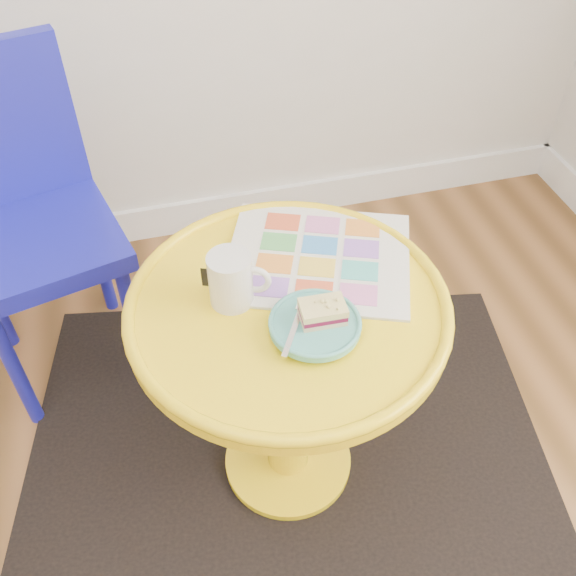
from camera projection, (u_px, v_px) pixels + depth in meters
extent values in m
cube|color=white|center=(3.00, 246.00, 2.11)|extent=(4.00, 0.02, 0.12)
cube|color=black|center=(288.00, 462.00, 1.61)|extent=(1.49, 1.33, 0.01)
cylinder|color=yellow|center=(288.00, 460.00, 1.60)|extent=(0.31, 0.31, 0.03)
cylinder|color=yellow|center=(288.00, 395.00, 1.41)|extent=(0.10, 0.10, 0.52)
cylinder|color=yellow|center=(288.00, 309.00, 1.21)|extent=(0.61, 0.61, 0.03)
cylinder|color=#1B1DB2|center=(16.00, 371.00, 1.57)|extent=(0.04, 0.04, 0.40)
cylinder|color=#1B1DB2|center=(135.00, 326.00, 1.67)|extent=(0.04, 0.04, 0.40)
cylinder|color=#1B1DB2|center=(99.00, 258.00, 1.86)|extent=(0.04, 0.04, 0.40)
cube|color=#1B1DB2|center=(36.00, 241.00, 1.54)|extent=(0.46, 0.46, 0.05)
cube|color=silver|center=(318.00, 257.00, 1.29)|extent=(0.45, 0.42, 0.01)
cylinder|color=silver|center=(230.00, 280.00, 1.17)|extent=(0.08, 0.08, 0.11)
torus|color=silver|center=(255.00, 280.00, 1.16)|extent=(0.06, 0.03, 0.06)
cylinder|color=#D1B78C|center=(229.00, 260.00, 1.14)|extent=(0.07, 0.07, 0.01)
cylinder|color=#4FA99F|center=(315.00, 328.00, 1.15)|extent=(0.06, 0.06, 0.01)
cylinder|color=#4FA99F|center=(315.00, 325.00, 1.14)|extent=(0.16, 0.16, 0.01)
cube|color=#D3BC8C|center=(322.00, 317.00, 1.14)|extent=(0.08, 0.06, 0.01)
cube|color=maroon|center=(323.00, 312.00, 1.13)|extent=(0.08, 0.06, 0.01)
cube|color=#EADB8C|center=(323.00, 308.00, 1.12)|extent=(0.08, 0.06, 0.01)
cube|color=silver|center=(293.00, 333.00, 1.12)|extent=(0.07, 0.10, 0.00)
cube|color=silver|center=(303.00, 305.00, 1.16)|extent=(0.03, 0.04, 0.00)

